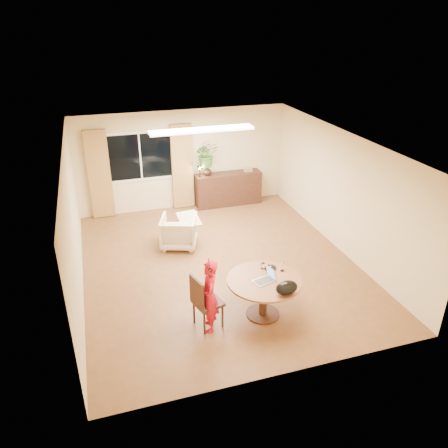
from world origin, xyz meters
name	(u,v)px	position (x,y,z in m)	size (l,w,h in m)	color
floor	(219,264)	(0.00, 0.00, 0.00)	(6.50, 6.50, 0.00)	brown
ceiling	(218,143)	(0.00, 0.00, 2.60)	(6.50, 6.50, 0.00)	white
wall_back	(183,160)	(0.00, 3.25, 1.30)	(5.50, 5.50, 0.00)	beige
wall_left	(73,226)	(-2.75, 0.00, 1.30)	(6.50, 6.50, 0.00)	beige
wall_right	(342,192)	(2.75, 0.00, 1.30)	(6.50, 6.50, 0.00)	beige
window	(140,156)	(-1.10, 3.23, 1.50)	(1.70, 0.03, 1.30)	white
curtain_left	(99,175)	(-2.15, 3.15, 1.15)	(0.55, 0.08, 2.25)	olive
curtain_right	(182,167)	(-0.05, 3.15, 1.15)	(0.55, 0.08, 2.25)	olive
ceiling_panel	(202,130)	(0.00, 1.20, 2.57)	(2.20, 0.35, 0.05)	white
dining_table	(264,287)	(0.24, -1.86, 0.57)	(1.27, 1.27, 0.72)	brown
dining_chair	(208,301)	(-0.75, -1.85, 0.49)	(0.47, 0.43, 0.98)	black
child	(209,296)	(-0.74, -1.92, 0.64)	(0.30, 0.46, 1.27)	red
laptop	(264,276)	(0.20, -1.91, 0.84)	(0.35, 0.23, 0.23)	#B7B7BC
tumbler	(263,266)	(0.35, -1.52, 0.78)	(0.07, 0.07, 0.11)	white
wine_glass	(283,266)	(0.64, -1.69, 0.83)	(0.08, 0.08, 0.22)	white
pot_lid	(270,268)	(0.47, -1.56, 0.74)	(0.21, 0.21, 0.03)	white
handbag	(287,288)	(0.41, -2.36, 0.84)	(0.37, 0.21, 0.25)	black
armchair	(179,231)	(-0.62, 1.05, 0.36)	(0.77, 0.79, 0.72)	#C2B49A
throw	(189,216)	(-0.39, 1.01, 0.73)	(0.45, 0.55, 0.03)	beige
sideboard	(228,189)	(1.17, 3.01, 0.45)	(1.79, 0.44, 0.89)	black
vase	(207,171)	(0.59, 3.01, 1.02)	(0.24, 0.24, 0.25)	black
bouquet	(207,154)	(0.57, 3.01, 1.47)	(0.59, 0.51, 0.66)	#336626
book_stack	(248,170)	(1.74, 3.01, 0.94)	(0.22, 0.16, 0.09)	#8D6348
desk_lamp	(199,171)	(0.36, 2.96, 1.05)	(0.13, 0.13, 0.31)	black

